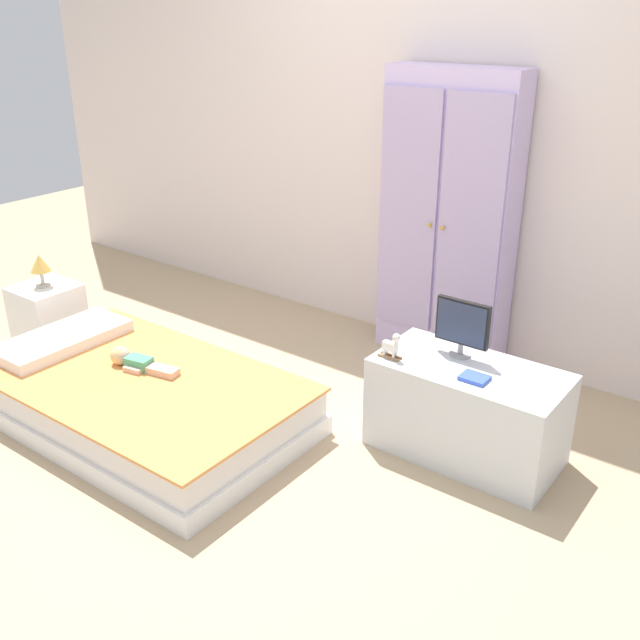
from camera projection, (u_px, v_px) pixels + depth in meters
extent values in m
cube|color=tan|center=(242.00, 446.00, 3.44)|extent=(10.00, 10.00, 0.02)
cube|color=silver|center=(422.00, 114.00, 4.05)|extent=(6.40, 0.05, 2.70)
cube|color=white|center=(143.00, 413.00, 3.60)|extent=(1.62, 0.96, 0.10)
cube|color=silver|center=(141.00, 392.00, 3.55)|extent=(1.58, 0.92, 0.14)
cube|color=#EA934C|center=(139.00, 378.00, 3.52)|extent=(1.61, 0.95, 0.02)
cube|color=white|center=(62.00, 339.00, 3.84)|extent=(0.32, 0.69, 0.06)
cube|color=#4CA375|center=(139.00, 363.00, 3.59)|extent=(0.14, 0.10, 0.06)
cube|color=#DBB293|center=(165.00, 370.00, 3.55)|extent=(0.16, 0.07, 0.04)
cube|color=#DBB293|center=(160.00, 373.00, 3.52)|extent=(0.16, 0.07, 0.04)
cube|color=#DBB293|center=(146.00, 362.00, 3.64)|extent=(0.10, 0.04, 0.03)
cube|color=#DBB293|center=(132.00, 370.00, 3.56)|extent=(0.10, 0.04, 0.03)
sphere|color=#DBB293|center=(122.00, 356.00, 3.63)|extent=(0.09, 0.09, 0.09)
sphere|color=#E0C67F|center=(120.00, 355.00, 3.63)|extent=(0.10, 0.10, 0.10)
cube|color=white|center=(49.00, 318.00, 4.29)|extent=(0.33, 0.33, 0.41)
cylinder|color=#B7B2AD|center=(43.00, 285.00, 4.21)|extent=(0.08, 0.08, 0.01)
cylinder|color=#B7B2AD|center=(42.00, 278.00, 4.19)|extent=(0.02, 0.02, 0.08)
cone|color=#E5B24C|center=(40.00, 263.00, 4.15)|extent=(0.11, 0.11, 0.10)
cube|color=silver|center=(448.00, 221.00, 4.00)|extent=(0.75, 0.21, 1.63)
cube|color=#AF9DC9|center=(408.00, 213.00, 4.00)|extent=(0.35, 0.02, 1.33)
cube|color=#AF9DC9|center=(470.00, 224.00, 3.79)|extent=(0.35, 0.02, 1.33)
sphere|color=gold|center=(429.00, 225.00, 3.92)|extent=(0.02, 0.02, 0.02)
sphere|color=gold|center=(442.00, 228.00, 3.88)|extent=(0.02, 0.02, 0.02)
cube|color=silver|center=(467.00, 411.00, 3.29)|extent=(0.84, 0.43, 0.45)
cylinder|color=#99999E|center=(460.00, 354.00, 3.30)|extent=(0.10, 0.10, 0.01)
cylinder|color=#99999E|center=(460.00, 349.00, 3.29)|extent=(0.02, 0.02, 0.05)
cube|color=black|center=(463.00, 322.00, 3.24)|extent=(0.25, 0.02, 0.21)
cube|color=#28334C|center=(461.00, 324.00, 3.23)|extent=(0.23, 0.01, 0.19)
cube|color=#8E6642|center=(392.00, 355.00, 3.29)|extent=(0.11, 0.01, 0.01)
cube|color=#8E6642|center=(388.00, 358.00, 3.27)|extent=(0.11, 0.01, 0.01)
cube|color=white|center=(390.00, 346.00, 3.26)|extent=(0.07, 0.03, 0.04)
cylinder|color=white|center=(396.00, 353.00, 3.27)|extent=(0.01, 0.01, 0.02)
cylinder|color=white|center=(393.00, 355.00, 3.25)|extent=(0.01, 0.01, 0.02)
cylinder|color=white|center=(387.00, 350.00, 3.30)|extent=(0.01, 0.01, 0.02)
cylinder|color=white|center=(384.00, 352.00, 3.28)|extent=(0.01, 0.01, 0.02)
cylinder|color=white|center=(396.00, 342.00, 3.23)|extent=(0.02, 0.02, 0.02)
sphere|color=white|center=(396.00, 338.00, 3.22)|extent=(0.04, 0.04, 0.04)
cube|color=blue|center=(474.00, 378.00, 3.09)|extent=(0.12, 0.09, 0.02)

